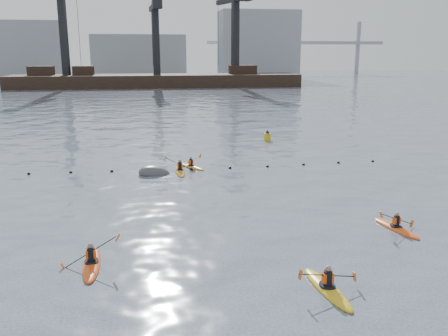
{
  "coord_description": "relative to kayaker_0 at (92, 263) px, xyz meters",
  "views": [
    {
      "loc": [
        -1.91,
        -12.9,
        8.85
      ],
      "look_at": [
        1.83,
        11.27,
        2.8
      ],
      "focal_mm": 38.0,
      "sensor_mm": 36.0,
      "label": 1
    }
  ],
  "objects": [
    {
      "name": "nav_buoy",
      "position": [
        14.33,
        27.02,
        0.27
      ],
      "size": [
        0.7,
        0.7,
        1.27
      ],
      "color": "gold",
      "rests_on": "ground"
    },
    {
      "name": "kayaker_3",
      "position": [
        4.73,
        15.46,
        -0.01
      ],
      "size": [
        2.4,
        3.43,
        1.39
      ],
      "rotation": [
        0.0,
        0.0,
        0.02
      ],
      "color": "orange",
      "rests_on": "ground"
    },
    {
      "name": "mooring_buoy",
      "position": [
        2.84,
        15.11,
        -0.11
      ],
      "size": [
        2.81,
        1.8,
        1.69
      ],
      "primitive_type": "ellipsoid",
      "rotation": [
        0.0,
        0.21,
        0.15
      ],
      "color": "#383A3D",
      "rests_on": "ground"
    },
    {
      "name": "barge_pier",
      "position": [
        4.41,
        103.72,
        1.78
      ],
      "size": [
        72.0,
        19.3,
        29.5
      ],
      "color": "black",
      "rests_on": "ground"
    },
    {
      "name": "float_line",
      "position": [
        4.14,
        16.26,
        -0.08
      ],
      "size": [
        33.24,
        0.73,
        0.24
      ],
      "color": "black",
      "rests_on": "ground"
    },
    {
      "name": "kayaker_4",
      "position": [
        14.88,
        1.95,
        -0.01
      ],
      "size": [
        2.21,
        3.3,
        1.23
      ],
      "rotation": [
        0.0,
        0.0,
        3.38
      ],
      "color": "#E75015",
      "rests_on": "ground"
    },
    {
      "name": "skyline",
      "position": [
        6.87,
        144.0,
        9.14
      ],
      "size": [
        141.0,
        28.0,
        22.0
      ],
      "color": "gray",
      "rests_on": "ground"
    },
    {
      "name": "kayaker_5",
      "position": [
        5.67,
        16.75,
        -0.02
      ],
      "size": [
        2.25,
        2.84,
        1.05
      ],
      "rotation": [
        0.0,
        0.0,
        0.61
      ],
      "color": "#C78717",
      "rests_on": "ground"
    },
    {
      "name": "kayaker_1",
      "position": [
        9.11,
        -3.59,
        0.0
      ],
      "size": [
        2.42,
        3.66,
        1.15
      ],
      "rotation": [
        0.0,
        0.0,
        0.13
      ],
      "color": "gold",
      "rests_on": "ground"
    },
    {
      "name": "kayaker_0",
      "position": [
        0.0,
        0.0,
        0.0
      ],
      "size": [
        2.52,
        3.61,
        1.49
      ],
      "rotation": [
        0.0,
        0.0,
        0.05
      ],
      "color": "#E14915",
      "rests_on": "ground"
    }
  ]
}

